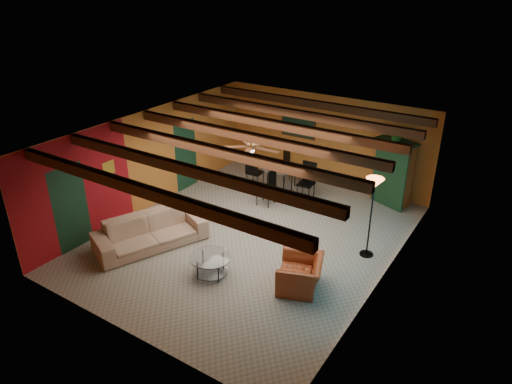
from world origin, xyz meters
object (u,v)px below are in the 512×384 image
Objects in this scene: coffee_table at (211,265)px; vase at (280,155)px; dining_table at (280,176)px; floor_lamp at (371,218)px; potted_plant at (398,134)px; armoire at (392,173)px; sofa at (150,232)px; armchair at (300,274)px.

vase is at bearing 100.54° from coffee_table.
dining_table is 3.79m from floor_lamp.
potted_plant reaches higher than floor_lamp.
coffee_table is 0.51× the size of armoire.
floor_lamp is at bearing -27.64° from vase.
dining_table reaches higher than sofa.
coffee_table is 5.89m from armoire.
armoire is at bearing -13.17° from sofa.
armoire is 8.83× the size of vase.
sofa is 1.33× the size of floor_lamp.
potted_plant is (2.09, 5.47, 1.80)m from coffee_table.
dining_table is at bearing 100.54° from coffee_table.
sofa is at bearing -151.75° from floor_lamp.
armchair is at bearing -54.41° from dining_table.
armchair is 4.50m from dining_table.
sofa is 12.78× the size of vase.
armoire is (2.09, 5.47, 0.66)m from coffee_table.
sofa is 5.08m from floor_lamp.
potted_plant is 2.48× the size of vase.
armoire is at bearing 69.13° from coffee_table.
armoire is (4.00, 5.30, 0.51)m from sofa.
dining_table is at bearing -137.35° from armoire.
armoire is 1.14m from potted_plant.
floor_lamp is (4.45, 2.39, 0.59)m from sofa.
armoire is at bearing 156.66° from armchair.
armoire is at bearing 0.00° from potted_plant.
sofa is 2.56× the size of armchair.
coffee_table is at bearing -90.16° from armoire.
armchair is 5.12m from potted_plant.
vase is (-2.89, -1.16, -0.82)m from potted_plant.
sofa is at bearing -102.83° from armchair.
potted_plant reaches higher than vase.
armoire is at bearing 98.79° from floor_lamp.
floor_lamp is (2.54, 2.56, 0.74)m from coffee_table.
vase reaches higher than armchair.
vase is at bearing 0.00° from dining_table.
floor_lamp reaches higher than dining_table.
dining_table is at bearing -164.55° from armchair.
potted_plant reaches higher than dining_table.
sofa is at bearing -104.99° from vase.
dining_table is (1.11, 4.14, 0.18)m from sofa.
armoire reaches higher than coffee_table.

